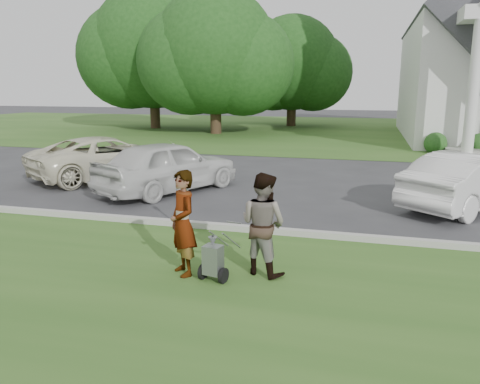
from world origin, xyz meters
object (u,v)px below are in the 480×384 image
at_px(tree_left, 215,58).
at_px(parking_meter_near, 187,195).
at_px(tree_far, 153,53).
at_px(person_left, 183,224).
at_px(car_a, 107,157).
at_px(car_d, 471,181).
at_px(striping_cart, 213,261).
at_px(person_right, 263,225).
at_px(car_b, 168,166).
at_px(tree_back, 292,68).

bearing_deg(tree_left, parking_meter_near, -73.46).
bearing_deg(tree_far, person_left, -63.85).
height_order(car_a, car_d, car_d).
height_order(striping_cart, person_right, person_right).
relative_size(person_left, parking_meter_near, 1.34).
distance_m(tree_left, car_b, 19.04).
distance_m(tree_left, person_left, 25.49).
height_order(tree_left, tree_far, tree_far).
relative_size(tree_back, car_d, 2.11).
bearing_deg(car_a, car_d, -154.77).
distance_m(tree_left, tree_back, 8.95).
bearing_deg(tree_back, striping_cart, -83.15).
height_order(tree_back, parking_meter_near, tree_back).
bearing_deg(parking_meter_near, tree_back, 94.75).
xyz_separation_m(parking_meter_near, car_d, (6.47, 3.94, -0.10)).
xyz_separation_m(car_a, car_d, (11.59, -1.36, 0.01)).
bearing_deg(car_a, car_b, -175.04).
xyz_separation_m(parking_meter_near, car_b, (-2.12, 3.78, -0.05)).
bearing_deg(tree_far, car_d, -47.75).
relative_size(parking_meter_near, car_b, 0.29).
bearing_deg(person_left, person_right, 63.29).
bearing_deg(tree_left, striping_cart, -71.99).
distance_m(tree_back, car_b, 26.33).
distance_m(tree_far, parking_meter_near, 28.19).
distance_m(person_left, person_right, 1.36).
bearing_deg(car_a, striping_cart, 162.13).
bearing_deg(tree_far, person_right, -61.32).
xyz_separation_m(striping_cart, parking_meter_near, (-1.39, 2.40, 0.49)).
xyz_separation_m(car_a, car_b, (3.00, -1.52, 0.06)).
distance_m(tree_back, parking_meter_near, 30.16).
bearing_deg(car_b, tree_far, -37.46).
bearing_deg(tree_back, tree_far, -153.44).
height_order(tree_far, striping_cart, tree_far).
distance_m(tree_far, car_b, 23.95).
xyz_separation_m(striping_cart, car_a, (-6.51, 7.70, 0.38)).
height_order(person_left, car_d, person_left).
distance_m(person_right, car_d, 7.26).
bearing_deg(person_left, car_a, 174.29).
distance_m(parking_meter_near, car_a, 7.37).
bearing_deg(car_a, tree_left, -53.40).
height_order(striping_cart, person_left, person_left).
relative_size(striping_cart, car_a, 0.18).
bearing_deg(tree_far, parking_meter_near, -63.30).
distance_m(person_left, parking_meter_near, 2.40).
height_order(tree_far, person_right, tree_far).
xyz_separation_m(tree_left, person_left, (7.29, -24.06, -4.20)).
xyz_separation_m(striping_cart, person_right, (0.72, 0.54, 0.52)).
bearing_deg(person_right, car_a, -21.56).
xyz_separation_m(tree_far, tree_back, (10.00, 5.00, -0.97)).
height_order(striping_cart, car_b, car_b).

